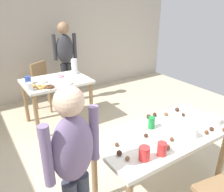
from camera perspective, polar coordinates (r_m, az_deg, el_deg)
name	(u,v)px	position (r m, az deg, el deg)	size (l,w,h in m)	color
ground_plane	(141,188)	(2.72, 7.44, -22.04)	(6.40, 6.40, 0.00)	beige
wall_back	(40,34)	(4.84, -17.79, 14.59)	(6.40, 0.10, 2.60)	#BCB2A3
dining_table_near	(164,141)	(2.31, 12.87, -11.01)	(1.38, 0.67, 0.75)	silver
dining_table_far	(57,87)	(3.74, -13.77, 2.26)	(1.02, 0.75, 0.75)	silver
chair_far_table	(44,82)	(4.44, -16.70, 3.32)	(0.55, 0.55, 0.87)	olive
person_girl_near	(74,164)	(1.68, -9.55, -16.59)	(0.46, 0.26, 1.44)	#383D4C
person_adult_far	(65,56)	(4.47, -11.67, 9.91)	(0.46, 0.26, 1.57)	#28282D
mixing_bowl	(211,119)	(2.57, 23.73, -5.34)	(0.20, 0.20, 0.06)	white
soda_can	(151,123)	(2.27, 9.94, -6.64)	(0.07, 0.07, 0.12)	#198438
fork_near	(163,123)	(2.40, 12.74, -6.67)	(0.17, 0.02, 0.01)	silver
cup_near_0	(193,133)	(2.23, 19.85, -8.68)	(0.08, 0.08, 0.10)	white
cup_near_1	(162,149)	(1.92, 12.47, -12.90)	(0.08, 0.08, 0.11)	red
cup_near_2	(144,153)	(1.85, 8.15, -14.15)	(0.09, 0.09, 0.12)	red
cake_ball_0	(149,117)	(2.45, 9.25, -5.17)	(0.05, 0.05, 0.05)	#3D2319
cake_ball_1	(212,129)	(2.41, 23.83, -7.61)	(0.04, 0.04, 0.04)	#3D2319
cake_ball_2	(167,147)	(2.01, 13.82, -12.38)	(0.05, 0.05, 0.05)	brown
cake_ball_3	(155,115)	(2.51, 10.70, -4.61)	(0.04, 0.04, 0.04)	#3D2319
cake_ball_4	(183,115)	(2.59, 17.56, -4.51)	(0.04, 0.04, 0.04)	#3D2319
cake_ball_5	(117,144)	(2.00, 1.20, -12.12)	(0.04, 0.04, 0.04)	brown
cake_ball_6	(119,153)	(1.89, 1.84, -14.19)	(0.05, 0.05, 0.05)	#3D2319
cake_ball_7	(177,109)	(2.68, 16.09, -3.28)	(0.05, 0.05, 0.05)	#3D2319
cake_ball_8	(172,139)	(2.13, 14.82, -10.48)	(0.04, 0.04, 0.04)	brown
cake_ball_10	(127,158)	(1.85, 3.91, -15.42)	(0.04, 0.04, 0.04)	brown
cake_ball_11	(146,135)	(2.14, 8.54, -9.80)	(0.04, 0.04, 0.04)	#3D2319
cake_ball_12	(206,132)	(2.34, 22.72, -8.42)	(0.04, 0.04, 0.04)	brown
cake_ball_13	(166,114)	(2.54, 13.46, -4.48)	(0.04, 0.04, 0.04)	brown
pitcher_far	(74,66)	(3.95, -9.48, 7.40)	(0.10, 0.10, 0.26)	white
cup_far_0	(28,80)	(3.64, -20.45, 3.78)	(0.09, 0.09, 0.12)	#3351B2
cup_far_1	(30,87)	(3.36, -20.07, 2.23)	(0.09, 0.09, 0.12)	white
donut_far_0	(50,87)	(3.39, -15.43, 2.28)	(0.13, 0.13, 0.04)	brown
donut_far_1	(69,83)	(3.48, -10.84, 3.30)	(0.13, 0.13, 0.04)	white
donut_far_2	(31,86)	(3.48, -19.74, 2.36)	(0.14, 0.14, 0.04)	gold
donut_far_3	(60,76)	(3.84, -12.91, 4.97)	(0.12, 0.12, 0.04)	pink
donut_far_4	(43,81)	(3.64, -17.04, 3.53)	(0.12, 0.12, 0.04)	white
donut_far_5	(41,87)	(3.41, -17.45, 2.23)	(0.14, 0.14, 0.04)	gold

